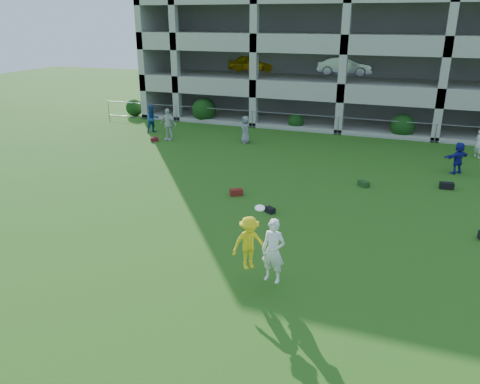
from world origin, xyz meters
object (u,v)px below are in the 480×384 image
at_px(parking_garage, 362,35).
at_px(frisbee_contest, 258,246).
at_px(bystander_b, 168,124).
at_px(bystander_e, 479,144).
at_px(bystander_c, 245,129).
at_px(bystander_d, 458,158).
at_px(bystander_a, 152,119).

bearing_deg(parking_garage, frisbee_contest, -88.01).
relative_size(bystander_b, bystander_e, 1.27).
relative_size(bystander_c, bystander_e, 1.05).
relative_size(bystander_c, bystander_d, 1.05).
bearing_deg(parking_garage, bystander_e, -54.32).
bearing_deg(bystander_b, bystander_e, 15.38).
bearing_deg(bystander_e, bystander_a, 54.42).
distance_m(bystander_a, bystander_d, 18.85).
bearing_deg(bystander_d, frisbee_contest, 22.13).
relative_size(bystander_b, bystander_c, 1.20).
bearing_deg(bystander_c, bystander_a, -134.63).
distance_m(bystander_d, frisbee_contest, 14.57).
bearing_deg(bystander_b, frisbee_contest, -45.56).
distance_m(bystander_a, bystander_b, 2.46).
xyz_separation_m(bystander_d, bystander_e, (1.25, 3.47, -0.00)).
distance_m(bystander_b, bystander_c, 4.91).
xyz_separation_m(bystander_b, parking_garage, (9.76, 13.93, 5.01)).
distance_m(bystander_e, parking_garage, 14.98).
distance_m(bystander_b, bystander_e, 18.13).
bearing_deg(bystander_e, parking_garage, -2.98).
xyz_separation_m(bystander_d, parking_garage, (-6.94, 14.87, 5.22)).
relative_size(bystander_a, frisbee_contest, 0.81).
bearing_deg(bystander_a, bystander_e, -51.70).
bearing_deg(bystander_e, frisbee_contest, 118.04).
bearing_deg(frisbee_contest, parking_garage, 91.99).
height_order(bystander_d, bystander_e, bystander_d).
xyz_separation_m(bystander_b, bystander_d, (16.71, -0.95, -0.21)).
distance_m(bystander_c, parking_garage, 14.75).
relative_size(bystander_a, bystander_c, 1.10).
relative_size(bystander_a, parking_garage, 0.06).
height_order(bystander_c, parking_garage, parking_garage).
bearing_deg(bystander_b, bystander_c, 19.59).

